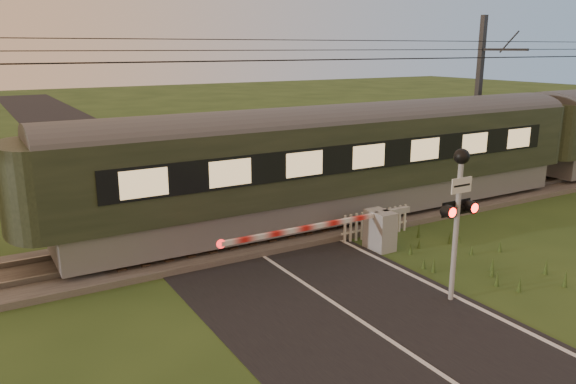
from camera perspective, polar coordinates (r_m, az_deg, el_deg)
ground at (r=12.67m, az=8.09°, el=-13.36°), size 160.00×160.00×0.00m
road at (r=12.51m, az=8.84°, el=-13.70°), size 6.00×140.00×0.03m
track_bed at (r=17.74m, az=-5.06°, el=-4.72°), size 140.00×3.40×0.39m
overhead_wires at (r=16.76m, az=-5.50°, el=13.88°), size 120.00×0.62×0.62m
train at (r=26.44m, az=23.98°, el=5.12°), size 40.02×2.76×3.72m
boom_gate at (r=16.84m, az=8.70°, el=-3.77°), size 6.34×0.91×1.21m
crossing_signal at (r=13.43m, az=16.94°, el=-0.60°), size 0.94×0.37×3.69m
picket_fence at (r=18.10m, az=8.91°, el=-3.14°), size 2.65×0.08×0.90m
catenary_mast at (r=26.65m, az=18.84°, el=9.16°), size 0.23×2.46×7.24m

